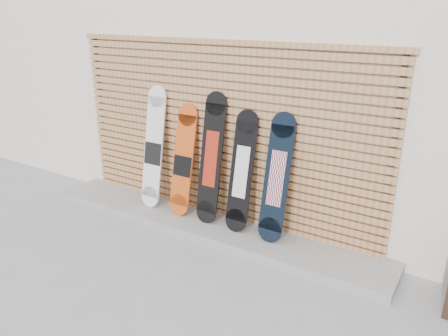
{
  "coord_description": "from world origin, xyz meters",
  "views": [
    {
      "loc": [
        2.61,
        -3.35,
        2.63
      ],
      "look_at": [
        0.06,
        0.75,
        0.85
      ],
      "focal_mm": 35.0,
      "sensor_mm": 36.0,
      "label": 1
    }
  ],
  "objects": [
    {
      "name": "concrete_step",
      "position": [
        -0.15,
        0.68,
        0.06
      ],
      "size": [
        4.6,
        0.7,
        0.12
      ],
      "primitive_type": "cube",
      "color": "gray",
      "rests_on": "ground"
    },
    {
      "name": "slat_wall",
      "position": [
        -0.15,
        0.97,
        1.21
      ],
      "size": [
        4.26,
        0.08,
        2.29
      ],
      "color": "#B07649",
      "rests_on": "ground"
    },
    {
      "name": "snowboard_1",
      "position": [
        -0.56,
        0.78,
        0.81
      ],
      "size": [
        0.28,
        0.33,
        1.41
      ],
      "color": "#CF4D16",
      "rests_on": "concrete_step"
    },
    {
      "name": "snowboard_4",
      "position": [
        0.73,
        0.78,
        0.85
      ],
      "size": [
        0.29,
        0.33,
        1.46
      ],
      "color": "black",
      "rests_on": "concrete_step"
    },
    {
      "name": "snowboard_3",
      "position": [
        0.28,
        0.79,
        0.83
      ],
      "size": [
        0.28,
        0.32,
        1.43
      ],
      "color": "black",
      "rests_on": "concrete_step"
    },
    {
      "name": "snowboard_2",
      "position": [
        -0.14,
        0.79,
        0.92
      ],
      "size": [
        0.29,
        0.32,
        1.59
      ],
      "color": "black",
      "rests_on": "concrete_step"
    },
    {
      "name": "snowboard_0",
      "position": [
        -1.04,
        0.78,
        0.9
      ],
      "size": [
        0.29,
        0.33,
        1.59
      ],
      "color": "white",
      "rests_on": "concrete_step"
    },
    {
      "name": "building",
      "position": [
        0.5,
        3.5,
        1.8
      ],
      "size": [
        12.0,
        5.0,
        3.6
      ],
      "primitive_type": "cube",
      "color": "silver",
      "rests_on": "ground"
    },
    {
      "name": "ground",
      "position": [
        0.0,
        0.0,
        0.0
      ],
      "size": [
        80.0,
        80.0,
        0.0
      ],
      "primitive_type": "plane",
      "color": "#949497",
      "rests_on": "ground"
    }
  ]
}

